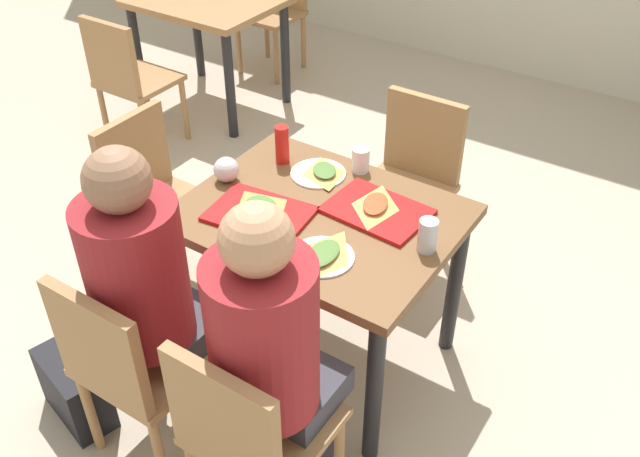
{
  "coord_description": "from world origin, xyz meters",
  "views": [
    {
      "loc": [
        1.14,
        -1.73,
        2.23
      ],
      "look_at": [
        0.0,
        0.0,
        0.66
      ],
      "focal_mm": 39.18,
      "sensor_mm": 36.0,
      "label": 1
    }
  ],
  "objects_px": {
    "chair_left_end": "(154,193)",
    "pizza_slice_b": "(375,205)",
    "plastic_cup_a": "(360,160)",
    "soda_can": "(428,236)",
    "plastic_cup_b": "(271,251)",
    "pizza_slice_a": "(261,207)",
    "pizza_slice_c": "(324,172)",
    "foil_bundle": "(226,170)",
    "tray_red_near": "(260,214)",
    "person_in_brown_jacket": "(272,345)",
    "paper_plate_near_edge": "(322,257)",
    "pizza_slice_d": "(323,255)",
    "condiment_bottle": "(282,145)",
    "main_table": "(320,236)",
    "background_chair_far": "(277,3)",
    "chair_far_side": "(412,174)",
    "tray_red_far": "(377,211)",
    "chair_near_right": "(247,431)",
    "background_table": "(208,17)",
    "paper_plate_center": "(318,174)",
    "handbag": "(75,388)",
    "background_chair_near": "(127,76)",
    "person_in_red": "(148,283)",
    "chair_near_left": "(129,362)"
  },
  "relations": [
    {
      "from": "chair_far_side",
      "to": "chair_left_end",
      "type": "relative_size",
      "value": 1.0
    },
    {
      "from": "pizza_slice_a",
      "to": "pizza_slice_c",
      "type": "relative_size",
      "value": 1.09
    },
    {
      "from": "tray_red_far",
      "to": "pizza_slice_b",
      "type": "distance_m",
      "value": 0.02
    },
    {
      "from": "main_table",
      "to": "person_in_red",
      "type": "bearing_deg",
      "value": -111.47
    },
    {
      "from": "background_table",
      "to": "background_chair_near",
      "type": "height_order",
      "value": "background_chair_near"
    },
    {
      "from": "pizza_slice_b",
      "to": "plastic_cup_a",
      "type": "bearing_deg",
      "value": 132.27
    },
    {
      "from": "plastic_cup_a",
      "to": "soda_can",
      "type": "bearing_deg",
      "value": -34.7
    },
    {
      "from": "pizza_slice_b",
      "to": "plastic_cup_b",
      "type": "bearing_deg",
      "value": -106.91
    },
    {
      "from": "main_table",
      "to": "pizza_slice_c",
      "type": "bearing_deg",
      "value": 119.41
    },
    {
      "from": "paper_plate_center",
      "to": "pizza_slice_d",
      "type": "height_order",
      "value": "pizza_slice_d"
    },
    {
      "from": "person_in_brown_jacket",
      "to": "paper_plate_near_edge",
      "type": "bearing_deg",
      "value": 103.34
    },
    {
      "from": "pizza_slice_d",
      "to": "soda_can",
      "type": "distance_m",
      "value": 0.36
    },
    {
      "from": "plastic_cup_a",
      "to": "handbag",
      "type": "bearing_deg",
      "value": -117.21
    },
    {
      "from": "pizza_slice_c",
      "to": "plastic_cup_b",
      "type": "bearing_deg",
      "value": -74.79
    },
    {
      "from": "person_in_brown_jacket",
      "to": "main_table",
      "type": "bearing_deg",
      "value": 111.47
    },
    {
      "from": "pizza_slice_d",
      "to": "background_table",
      "type": "distance_m",
      "value": 2.68
    },
    {
      "from": "tray_red_far",
      "to": "handbag",
      "type": "distance_m",
      "value": 1.33
    },
    {
      "from": "soda_can",
      "to": "foil_bundle",
      "type": "relative_size",
      "value": 1.22
    },
    {
      "from": "soda_can",
      "to": "handbag",
      "type": "distance_m",
      "value": 1.45
    },
    {
      "from": "chair_near_right",
      "to": "soda_can",
      "type": "relative_size",
      "value": 6.85
    },
    {
      "from": "pizza_slice_d",
      "to": "chair_left_end",
      "type": "bearing_deg",
      "value": 168.24
    },
    {
      "from": "tray_red_near",
      "to": "pizza_slice_a",
      "type": "distance_m",
      "value": 0.03
    },
    {
      "from": "tray_red_near",
      "to": "pizza_slice_b",
      "type": "bearing_deg",
      "value": 37.57
    },
    {
      "from": "pizza_slice_d",
      "to": "chair_far_side",
      "type": "bearing_deg",
      "value": 98.86
    },
    {
      "from": "pizza_slice_d",
      "to": "background_table",
      "type": "relative_size",
      "value": 0.27
    },
    {
      "from": "chair_left_end",
      "to": "background_chair_far",
      "type": "relative_size",
      "value": 1.0
    },
    {
      "from": "soda_can",
      "to": "background_chair_near",
      "type": "distance_m",
      "value": 2.44
    },
    {
      "from": "plastic_cup_a",
      "to": "background_table",
      "type": "xyz_separation_m",
      "value": [
        -1.85,
        1.21,
        -0.17
      ]
    },
    {
      "from": "main_table",
      "to": "chair_near_left",
      "type": "relative_size",
      "value": 1.19
    },
    {
      "from": "chair_left_end",
      "to": "pizza_slice_b",
      "type": "xyz_separation_m",
      "value": [
        1.04,
        0.12,
        0.27
      ]
    },
    {
      "from": "tray_red_near",
      "to": "person_in_brown_jacket",
      "type": "bearing_deg",
      "value": -49.6
    },
    {
      "from": "pizza_slice_d",
      "to": "condiment_bottle",
      "type": "relative_size",
      "value": 1.5
    },
    {
      "from": "pizza_slice_b",
      "to": "plastic_cup_a",
      "type": "height_order",
      "value": "plastic_cup_a"
    },
    {
      "from": "background_chair_far",
      "to": "main_table",
      "type": "bearing_deg",
      "value": -50.47
    },
    {
      "from": "pizza_slice_b",
      "to": "pizza_slice_d",
      "type": "bearing_deg",
      "value": -91.41
    },
    {
      "from": "pizza_slice_c",
      "to": "soda_can",
      "type": "height_order",
      "value": "soda_can"
    },
    {
      "from": "paper_plate_near_edge",
      "to": "plastic_cup_b",
      "type": "xyz_separation_m",
      "value": [
        -0.12,
        -0.12,
        0.05
      ]
    },
    {
      "from": "tray_red_far",
      "to": "paper_plate_near_edge",
      "type": "bearing_deg",
      "value": -94.32
    },
    {
      "from": "pizza_slice_c",
      "to": "foil_bundle",
      "type": "xyz_separation_m",
      "value": [
        -0.3,
        -0.24,
        0.03
      ]
    },
    {
      "from": "background_chair_far",
      "to": "tray_red_near",
      "type": "bearing_deg",
      "value": -54.76
    },
    {
      "from": "soda_can",
      "to": "pizza_slice_a",
      "type": "bearing_deg",
      "value": -167.34
    },
    {
      "from": "pizza_slice_a",
      "to": "background_chair_far",
      "type": "bearing_deg",
      "value": 125.32
    },
    {
      "from": "person_in_brown_jacket",
      "to": "paper_plate_center",
      "type": "height_order",
      "value": "person_in_brown_jacket"
    },
    {
      "from": "chair_left_end",
      "to": "plastic_cup_a",
      "type": "xyz_separation_m",
      "value": [
        0.86,
        0.33,
        0.29
      ]
    },
    {
      "from": "person_in_brown_jacket",
      "to": "pizza_slice_a",
      "type": "xyz_separation_m",
      "value": [
        -0.43,
        0.51,
        0.02
      ]
    },
    {
      "from": "pizza_slice_a",
      "to": "background_chair_far",
      "type": "height_order",
      "value": "background_chair_far"
    },
    {
      "from": "main_table",
      "to": "chair_far_side",
      "type": "bearing_deg",
      "value": 90.0
    },
    {
      "from": "main_table",
      "to": "background_table",
      "type": "height_order",
      "value": "same"
    },
    {
      "from": "chair_left_end",
      "to": "tray_red_far",
      "type": "relative_size",
      "value": 2.32
    },
    {
      "from": "soda_can",
      "to": "background_chair_far",
      "type": "xyz_separation_m",
      "value": [
        -2.29,
        2.25,
        -0.3
      ]
    }
  ]
}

